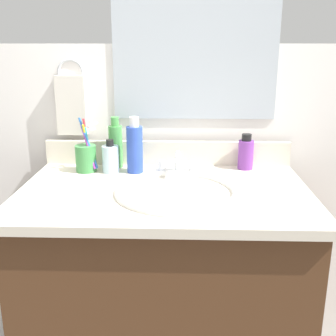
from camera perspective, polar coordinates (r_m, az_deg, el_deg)
vanity_cabinet at (r=1.53m, az=-0.49°, el=-18.74°), size 0.88×0.54×0.83m
countertop at (r=1.33m, az=-0.53°, el=-3.49°), size 0.92×0.59×0.03m
backsplash at (r=1.58m, az=-0.10°, el=2.08°), size 0.92×0.02×0.09m
back_wall at (r=1.72m, az=-0.02°, el=-5.57°), size 2.02×0.04×1.30m
mirror_panel at (r=1.57m, az=3.76°, el=16.89°), size 0.60×0.01×0.56m
towel_ring at (r=1.62m, az=-13.17°, el=12.61°), size 0.10×0.01×0.10m
hand_towel at (r=1.62m, az=-13.05°, el=8.33°), size 0.11×0.04×0.22m
sink_basin at (r=1.30m, az=1.22°, el=-4.67°), size 0.39×0.39×0.11m
faucet at (r=1.47m, az=1.33°, el=0.21°), size 0.16×0.10×0.08m
bottle_gel_clear at (r=1.50m, az=-7.86°, el=1.32°), size 0.06×0.06×0.12m
bottle_toner_green at (r=1.55m, az=-7.16°, el=3.13°), size 0.05×0.05×0.19m
bottle_shampoo_blue at (r=1.48m, az=-4.57°, el=2.75°), size 0.06×0.06×0.20m
bottle_cream_purple at (r=1.55m, az=10.58°, el=1.98°), size 0.06×0.06×0.13m
cup_green at (r=1.52m, az=-11.11°, el=1.54°), size 0.09×0.08×0.20m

